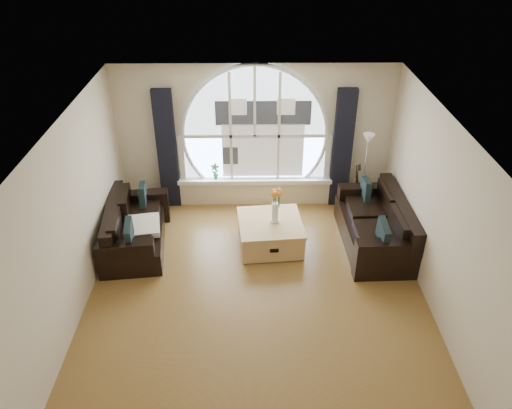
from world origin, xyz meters
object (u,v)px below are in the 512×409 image
at_px(coffee_chest, 270,232).
at_px(guitar, 355,187).
at_px(sofa_right, 374,225).
at_px(potted_plant, 215,171).
at_px(vase_flowers, 275,201).
at_px(floor_lamp, 364,175).
at_px(sofa_left, 135,226).

xyz_separation_m(coffee_chest, guitar, (1.60, 1.03, 0.27)).
distance_m(sofa_right, guitar, 1.06).
relative_size(sofa_right, potted_plant, 6.27).
relative_size(vase_flowers, guitar, 0.66).
relative_size(sofa_right, coffee_chest, 1.85).
height_order(sofa_right, vase_flowers, vase_flowers).
relative_size(coffee_chest, guitar, 0.99).
xyz_separation_m(floor_lamp, guitar, (-0.13, 0.02, -0.27)).
distance_m(coffee_chest, floor_lamp, 2.07).
bearing_deg(sofa_left, coffee_chest, -6.93).
xyz_separation_m(sofa_right, coffee_chest, (-1.75, 0.00, -0.14)).
distance_m(coffee_chest, guitar, 1.92).
xyz_separation_m(guitar, potted_plant, (-2.59, 0.33, 0.17)).
bearing_deg(sofa_left, floor_lamp, 7.45).
height_order(sofa_left, potted_plant, potted_plant).
distance_m(sofa_right, potted_plant, 3.07).
xyz_separation_m(coffee_chest, potted_plant, (-0.99, 1.37, 0.45)).
bearing_deg(sofa_right, coffee_chest, 178.17).
bearing_deg(potted_plant, coffee_chest, -54.09).
distance_m(floor_lamp, guitar, 0.30).
xyz_separation_m(sofa_right, potted_plant, (-2.73, 1.37, 0.30)).
distance_m(sofa_left, sofa_right, 4.00).
relative_size(sofa_left, floor_lamp, 1.10).
xyz_separation_m(sofa_left, guitar, (3.85, 1.02, 0.13)).
bearing_deg(sofa_right, potted_plant, 151.71).
height_order(coffee_chest, potted_plant, potted_plant).
relative_size(coffee_chest, potted_plant, 3.40).
relative_size(sofa_left, vase_flowers, 2.52).
xyz_separation_m(sofa_right, guitar, (-0.15, 1.04, 0.13)).
bearing_deg(floor_lamp, coffee_chest, -149.67).
bearing_deg(coffee_chest, guitar, 27.80).
height_order(coffee_chest, vase_flowers, vase_flowers).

